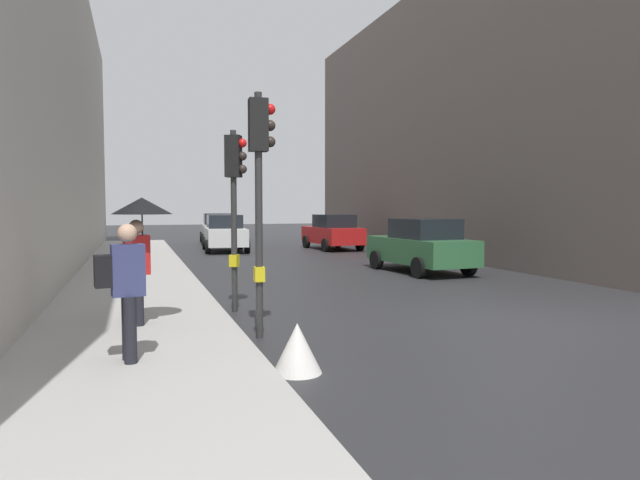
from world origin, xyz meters
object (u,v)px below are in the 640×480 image
object	(u,v)px
car_red_sedan	(333,232)
pedestrian_with_umbrella	(140,225)
car_green_estate	(421,246)
warning_sign_triangle	(297,348)
traffic_light_near_left	(260,170)
car_white_compact	(225,233)
pedestrian_with_grey_backpack	(125,284)
car_silver_hatchback	(218,228)
traffic_light_near_right	(235,187)

from	to	relation	value
car_red_sedan	pedestrian_with_umbrella	world-z (taller)	pedestrian_with_umbrella
car_green_estate	warning_sign_triangle	xyz separation A→B (m)	(-6.92, -9.35, -0.55)
traffic_light_near_left	warning_sign_triangle	xyz separation A→B (m)	(0.03, -2.05, -2.41)
traffic_light_near_left	car_red_sedan	bearing A→B (deg)	66.76
car_white_compact	pedestrian_with_grey_backpack	xyz separation A→B (m)	(-4.25, -19.47, 0.29)
traffic_light_near_left	warning_sign_triangle	world-z (taller)	traffic_light_near_left
traffic_light_near_left	car_silver_hatchback	world-z (taller)	traffic_light_near_left
car_white_compact	car_silver_hatchback	size ratio (longest dim) A/B	1.00
car_silver_hatchback	pedestrian_with_umbrella	distance (m)	23.49
car_red_sedan	car_silver_hatchback	distance (m)	8.08
car_green_estate	pedestrian_with_umbrella	size ratio (longest dim) A/B	2.01
pedestrian_with_grey_backpack	traffic_light_near_left	bearing A→B (deg)	34.21
car_white_compact	warning_sign_triangle	size ratio (longest dim) A/B	6.63
traffic_light_near_left	warning_sign_triangle	size ratio (longest dim) A/B	6.11
car_white_compact	pedestrian_with_umbrella	bearing A→B (deg)	-103.21
pedestrian_with_umbrella	warning_sign_triangle	bearing A→B (deg)	-57.84
pedestrian_with_umbrella	pedestrian_with_grey_backpack	world-z (taller)	pedestrian_with_umbrella
car_silver_hatchback	pedestrian_with_grey_backpack	size ratio (longest dim) A/B	2.44
pedestrian_with_grey_backpack	warning_sign_triangle	size ratio (longest dim) A/B	2.72
car_red_sedan	car_green_estate	size ratio (longest dim) A/B	0.99
car_white_compact	car_red_sedan	size ratio (longest dim) A/B	1.01
car_green_estate	car_red_sedan	bearing A→B (deg)	86.87
car_green_estate	pedestrian_with_umbrella	xyz separation A→B (m)	(-8.79, -6.38, 0.96)
traffic_light_near_right	pedestrian_with_grey_backpack	world-z (taller)	traffic_light_near_right
traffic_light_near_right	car_red_sedan	xyz separation A→B (m)	(7.51, 15.08, -1.66)
car_green_estate	warning_sign_triangle	size ratio (longest dim) A/B	6.63
pedestrian_with_umbrella	car_silver_hatchback	bearing A→B (deg)	78.87
traffic_light_near_left	traffic_light_near_right	size ratio (longest dim) A/B	1.08
pedestrian_with_umbrella	pedestrian_with_grey_backpack	bearing A→B (deg)	-95.49
car_green_estate	car_silver_hatchback	size ratio (longest dim) A/B	1.00
car_silver_hatchback	car_green_estate	bearing A→B (deg)	-75.65
traffic_light_near_right	pedestrian_with_umbrella	distance (m)	2.45
car_green_estate	car_silver_hatchback	xyz separation A→B (m)	(-4.26, 16.65, 0.00)
car_red_sedan	pedestrian_with_grey_backpack	xyz separation A→B (m)	(-9.57, -18.88, 0.29)
pedestrian_with_umbrella	warning_sign_triangle	size ratio (longest dim) A/B	3.29
car_green_estate	pedestrian_with_grey_backpack	xyz separation A→B (m)	(-9.02, -8.71, 0.29)
traffic_light_near_right	warning_sign_triangle	world-z (taller)	traffic_light_near_right
car_red_sedan	car_green_estate	world-z (taller)	same
car_red_sedan	pedestrian_with_umbrella	size ratio (longest dim) A/B	2.00
car_green_estate	warning_sign_triangle	world-z (taller)	car_green_estate
car_red_sedan	pedestrian_with_umbrella	distance (m)	19.02
pedestrian_with_grey_backpack	pedestrian_with_umbrella	bearing A→B (deg)	84.51
car_silver_hatchback	pedestrian_with_umbrella	bearing A→B (deg)	-101.13
car_silver_hatchback	traffic_light_near_left	bearing A→B (deg)	-96.40
traffic_light_near_left	car_red_sedan	size ratio (longest dim) A/B	0.93
traffic_light_near_left	car_green_estate	size ratio (longest dim) A/B	0.92
traffic_light_near_right	car_red_sedan	size ratio (longest dim) A/B	0.86
traffic_light_near_right	car_green_estate	distance (m)	8.67
car_green_estate	traffic_light_near_left	bearing A→B (deg)	-133.56
car_white_compact	pedestrian_with_umbrella	xyz separation A→B (m)	(-4.02, -17.14, 0.96)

